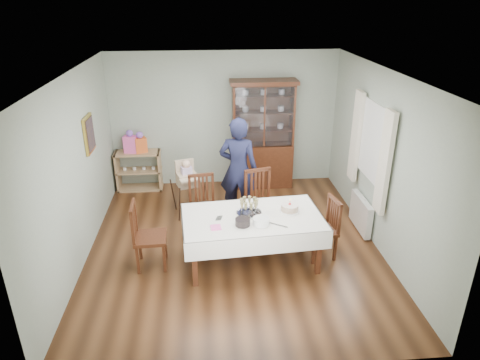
{
  "coord_description": "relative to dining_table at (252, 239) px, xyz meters",
  "views": [
    {
      "loc": [
        -0.4,
        -5.83,
        3.7
      ],
      "look_at": [
        0.12,
        0.2,
        1.03
      ],
      "focal_mm": 32.0,
      "sensor_mm": 36.0,
      "label": 1
    }
  ],
  "objects": [
    {
      "name": "china_cabinet",
      "position": [
        0.51,
        2.74,
        0.74
      ],
      "size": [
        1.3,
        0.48,
        2.18
      ],
      "color": "#4B2312",
      "rests_on": "floor"
    },
    {
      "name": "chair_far_left",
      "position": [
        -0.7,
        0.91,
        -0.09
      ],
      "size": [
        0.5,
        0.5,
        0.99
      ],
      "rotation": [
        0.0,
        0.0,
        0.15
      ],
      "color": "#4B2312",
      "rests_on": "floor"
    },
    {
      "name": "cake_knife",
      "position": [
        0.33,
        -0.29,
        0.38
      ],
      "size": [
        0.25,
        0.18,
        0.01
      ],
      "primitive_type": "cube",
      "rotation": [
        0.0,
        0.0,
        -0.59
      ],
      "color": "silver",
      "rests_on": "dining_table"
    },
    {
      "name": "curtain_left",
      "position": [
        1.92,
        0.16,
        1.07
      ],
      "size": [
        0.07,
        0.3,
        1.55
      ],
      "primitive_type": "cube",
      "color": "silver",
      "rests_on": "room_shell"
    },
    {
      "name": "chair_end_left",
      "position": [
        -1.49,
        0.02,
        -0.08
      ],
      "size": [
        0.47,
        0.47,
        1.01
      ],
      "rotation": [
        0.0,
        0.0,
        1.61
      ],
      "color": "#4B2312",
      "rests_on": "floor"
    },
    {
      "name": "high_chair",
      "position": [
        -0.98,
        1.65,
        0.01
      ],
      "size": [
        0.57,
        0.57,
        1.02
      ],
      "rotation": [
        0.0,
        0.0,
        0.31
      ],
      "color": "black",
      "rests_on": "floor"
    },
    {
      "name": "chair_end_right",
      "position": [
        1.05,
        0.06,
        -0.1
      ],
      "size": [
        0.49,
        0.49,
        0.94
      ],
      "rotation": [
        0.0,
        0.0,
        -1.39
      ],
      "color": "#4B2312",
      "rests_on": "floor"
    },
    {
      "name": "picture_frame",
      "position": [
        -2.46,
        1.28,
        1.27
      ],
      "size": [
        0.04,
        0.48,
        0.58
      ],
      "primitive_type": "cube",
      "color": "gold",
      "rests_on": "room_shell"
    },
    {
      "name": "plate_stack_white",
      "position": [
        0.09,
        -0.25,
        0.42
      ],
      "size": [
        0.25,
        0.25,
        0.1
      ],
      "primitive_type": "cylinder",
      "rotation": [
        0.0,
        0.0,
        -0.07
      ],
      "color": "white",
      "rests_on": "dining_table"
    },
    {
      "name": "floor",
      "position": [
        -0.24,
        0.48,
        -0.38
      ],
      "size": [
        5.0,
        5.0,
        0.0
      ],
      "primitive_type": "plane",
      "color": "#593319",
      "rests_on": "ground"
    },
    {
      "name": "dining_table",
      "position": [
        0.0,
        0.0,
        0.0
      ],
      "size": [
        2.08,
        1.3,
        0.76
      ],
      "rotation": [
        0.0,
        0.0,
        0.07
      ],
      "color": "#4B2312",
      "rests_on": "floor"
    },
    {
      "name": "birthday_cake",
      "position": [
        0.56,
        0.11,
        0.43
      ],
      "size": [
        0.29,
        0.29,
        0.2
      ],
      "color": "white",
      "rests_on": "dining_table"
    },
    {
      "name": "woman",
      "position": [
        -0.09,
        1.41,
        0.53
      ],
      "size": [
        0.76,
        0.61,
        1.83
      ],
      "primitive_type": "imported",
      "rotation": [
        0.0,
        0.0,
        2.86
      ],
      "color": "#161832",
      "rests_on": "floor"
    },
    {
      "name": "gift_bag_pink",
      "position": [
        -2.09,
        2.74,
        0.62
      ],
      "size": [
        0.27,
        0.2,
        0.46
      ],
      "color": "#FF5DB4",
      "rests_on": "sideboard"
    },
    {
      "name": "sideboard",
      "position": [
        -1.99,
        2.76,
        0.02
      ],
      "size": [
        0.9,
        0.38,
        0.8
      ],
      "color": "tan",
      "rests_on": "floor"
    },
    {
      "name": "gift_bag_orange",
      "position": [
        -1.9,
        2.74,
        0.6
      ],
      "size": [
        0.27,
        0.24,
        0.42
      ],
      "color": "#E05C23",
      "rests_on": "sideboard"
    },
    {
      "name": "napkin_stack",
      "position": [
        -0.53,
        -0.29,
        0.38
      ],
      "size": [
        0.15,
        0.15,
        0.02
      ],
      "primitive_type": "cube",
      "rotation": [
        0.0,
        0.0,
        0.1
      ],
      "color": "#FF5DB4",
      "rests_on": "dining_table"
    },
    {
      "name": "plate_stack_dark",
      "position": [
        -0.16,
        -0.24,
        0.42
      ],
      "size": [
        0.28,
        0.28,
        0.1
      ],
      "primitive_type": "cylinder",
      "rotation": [
        0.0,
        0.0,
        -0.42
      ],
      "color": "black",
      "rests_on": "dining_table"
    },
    {
      "name": "cutlery",
      "position": [
        -0.51,
        -0.02,
        0.38
      ],
      "size": [
        0.13,
        0.16,
        0.01
      ],
      "primitive_type": null,
      "rotation": [
        0.0,
        0.0,
        -0.26
      ],
      "color": "silver",
      "rests_on": "dining_table"
    },
    {
      "name": "window",
      "position": [
        1.98,
        0.78,
        1.17
      ],
      "size": [
        0.04,
        1.02,
        1.22
      ],
      "primitive_type": "cube",
      "color": "white",
      "rests_on": "room_shell"
    },
    {
      "name": "champagne_tray",
      "position": [
        -0.04,
        0.09,
        0.45
      ],
      "size": [
        0.37,
        0.37,
        0.22
      ],
      "color": "silver",
      "rests_on": "dining_table"
    },
    {
      "name": "curtain_right",
      "position": [
        1.92,
        1.4,
        1.07
      ],
      "size": [
        0.07,
        0.3,
        1.55
      ],
      "primitive_type": "cube",
      "color": "silver",
      "rests_on": "room_shell"
    },
    {
      "name": "radiator",
      "position": [
        1.92,
        0.78,
        -0.08
      ],
      "size": [
        0.1,
        0.8,
        0.55
      ],
      "primitive_type": "cube",
      "color": "white",
      "rests_on": "floor"
    },
    {
      "name": "room_shell",
      "position": [
        -0.24,
        1.01,
        1.32
      ],
      "size": [
        5.0,
        5.0,
        5.0
      ],
      "color": "#9EAA99",
      "rests_on": "floor"
    },
    {
      "name": "chair_far_right",
      "position": [
        0.25,
        0.85,
        -0.07
      ],
      "size": [
        0.58,
        0.58,
        1.06
      ],
      "rotation": [
        0.0,
        0.0,
        0.26
      ],
      "color": "#4B2312",
      "rests_on": "floor"
    }
  ]
}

